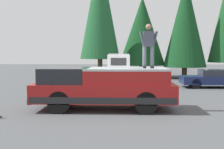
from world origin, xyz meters
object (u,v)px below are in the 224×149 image
person_on_truck_bed (148,45)px  compressor_unit (119,61)px  parked_car_grey (124,78)px  parked_car_navy (214,79)px  pickup_truck (104,87)px

person_on_truck_bed → compressor_unit: bearing=91.8°
parked_car_grey → parked_car_navy: bearing=-90.9°
pickup_truck → person_on_truck_bed: bearing=-95.2°
compressor_unit → parked_car_navy: (7.48, -6.04, -1.35)m
person_on_truck_bed → parked_car_navy: 9.13m
person_on_truck_bed → parked_car_navy: bearing=-33.4°
compressor_unit → parked_car_grey: bearing=-1.7°
pickup_truck → person_on_truck_bed: 2.41m
parked_car_navy → parked_car_grey: same height
person_on_truck_bed → parked_car_grey: person_on_truck_bed is taller
parked_car_navy → parked_car_grey: (0.09, 5.82, 0.00)m
pickup_truck → parked_car_navy: bearing=-42.3°
person_on_truck_bed → parked_car_navy: (7.45, -4.90, -1.97)m
pickup_truck → compressor_unit: size_ratio=6.60×
parked_car_navy → parked_car_grey: 5.82m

